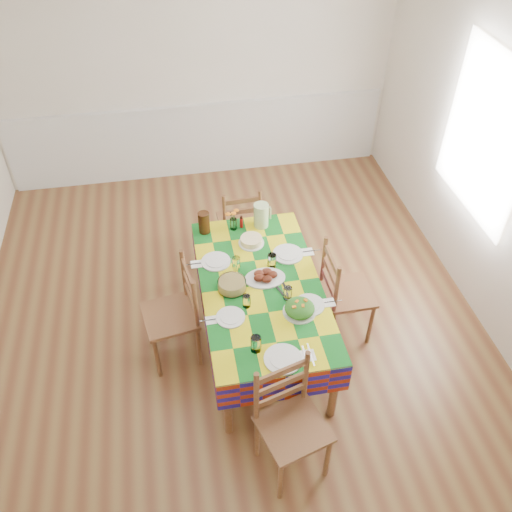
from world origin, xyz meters
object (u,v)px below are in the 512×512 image
(chair_right, at_px, (343,293))
(tea_pitcher, at_px, (204,223))
(chair_near, at_px, (290,423))
(dining_table, at_px, (261,292))
(meat_platter, at_px, (265,277))
(chair_left, at_px, (175,314))
(green_pitcher, at_px, (261,215))
(chair_far, at_px, (240,224))

(chair_right, bearing_deg, tea_pitcher, 54.62)
(chair_near, bearing_deg, tea_pitcher, 84.73)
(dining_table, xyz_separation_m, meat_platter, (0.04, 0.06, 0.10))
(chair_left, bearing_deg, chair_near, 22.47)
(green_pitcher, bearing_deg, tea_pitcher, 179.50)
(chair_far, distance_m, chair_right, 1.32)
(green_pitcher, relative_size, chair_near, 0.23)
(dining_table, xyz_separation_m, chair_right, (0.71, -0.00, -0.15))
(tea_pitcher, bearing_deg, green_pitcher, -0.50)
(chair_far, bearing_deg, tea_pitcher, 41.37)
(tea_pitcher, bearing_deg, dining_table, -63.90)
(chair_near, distance_m, chair_left, 1.32)
(chair_near, xyz_separation_m, chair_right, (0.72, 1.12, -0.01))
(green_pitcher, bearing_deg, chair_right, -53.10)
(meat_platter, height_order, chair_left, chair_left)
(meat_platter, relative_size, green_pitcher, 1.45)
(meat_platter, xyz_separation_m, chair_left, (-0.75, -0.06, -0.24))
(chair_far, height_order, chair_right, chair_right)
(meat_platter, xyz_separation_m, green_pitcher, (0.10, 0.69, 0.09))
(tea_pitcher, height_order, chair_left, chair_left)
(green_pitcher, distance_m, chair_near, 1.91)
(green_pitcher, height_order, chair_far, green_pitcher)
(green_pitcher, bearing_deg, dining_table, -100.69)
(green_pitcher, bearing_deg, chair_far, 110.70)
(dining_table, height_order, green_pitcher, green_pitcher)
(green_pitcher, relative_size, chair_right, 0.24)
(green_pitcher, distance_m, chair_left, 1.18)
(dining_table, height_order, tea_pitcher, tea_pitcher)
(dining_table, relative_size, green_pitcher, 7.79)
(tea_pitcher, xyz_separation_m, chair_left, (-0.34, -0.75, -0.32))
(dining_table, bearing_deg, green_pitcher, 79.31)
(chair_left, bearing_deg, chair_far, 138.39)
(meat_platter, height_order, chair_right, chair_right)
(tea_pitcher, bearing_deg, chair_near, -79.19)
(green_pitcher, relative_size, tea_pitcher, 1.13)
(chair_near, bearing_deg, green_pitcher, 69.21)
(meat_platter, xyz_separation_m, chair_far, (-0.04, 1.06, -0.28))
(dining_table, height_order, chair_left, chair_left)
(meat_platter, xyz_separation_m, chair_near, (-0.06, -1.18, -0.24))
(tea_pitcher, bearing_deg, chair_far, 44.41)
(meat_platter, distance_m, chair_near, 1.21)
(tea_pitcher, relative_size, chair_near, 0.21)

